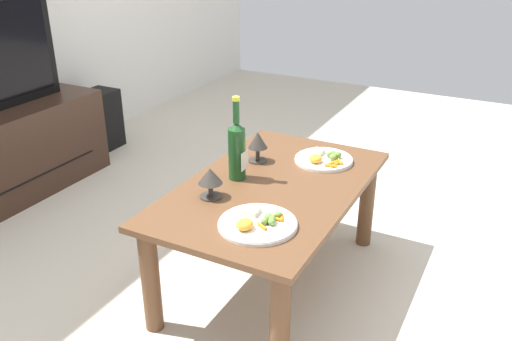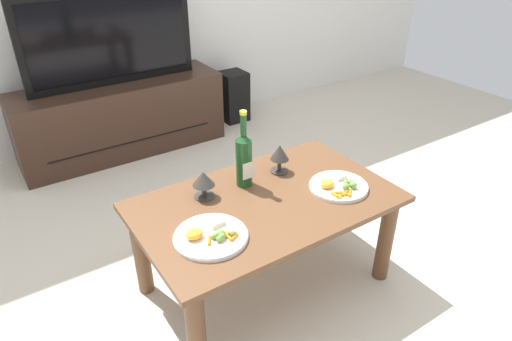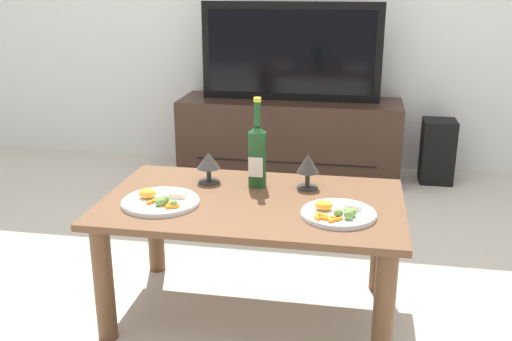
% 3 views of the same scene
% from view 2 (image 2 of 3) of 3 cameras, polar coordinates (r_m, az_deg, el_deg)
% --- Properties ---
extents(ground_plane, '(6.40, 6.40, 0.00)m').
position_cam_2_polar(ground_plane, '(2.19, 1.16, -13.81)').
color(ground_plane, beige).
extents(dining_table, '(1.09, 0.66, 0.46)m').
position_cam_2_polar(dining_table, '(1.95, 1.27, -5.83)').
color(dining_table, brown).
rests_on(dining_table, ground_plane).
extents(tv_stand, '(1.40, 0.43, 0.50)m').
position_cam_2_polar(tv_stand, '(3.33, -16.51, 6.40)').
color(tv_stand, '#382319').
rests_on(tv_stand, ground_plane).
extents(tv_screen, '(1.12, 0.05, 0.60)m').
position_cam_2_polar(tv_screen, '(3.16, -17.96, 15.52)').
color(tv_screen, black).
rests_on(tv_screen, tv_stand).
extents(floor_speaker, '(0.20, 0.20, 0.40)m').
position_cam_2_polar(floor_speaker, '(3.73, -2.86, 9.27)').
color(floor_speaker, black).
rests_on(floor_speaker, ground_plane).
extents(wine_bottle, '(0.07, 0.07, 0.35)m').
position_cam_2_polar(wine_bottle, '(1.94, -1.52, 1.63)').
color(wine_bottle, '#19471E').
rests_on(wine_bottle, dining_table).
extents(goblet_left, '(0.09, 0.09, 0.12)m').
position_cam_2_polar(goblet_left, '(1.89, -6.61, -1.22)').
color(goblet_left, '#38332D').
rests_on(goblet_left, dining_table).
extents(goblet_right, '(0.09, 0.09, 0.14)m').
position_cam_2_polar(goblet_right, '(2.06, 2.99, 2.09)').
color(goblet_right, '#38332D').
rests_on(goblet_right, dining_table).
extents(dinner_plate_left, '(0.28, 0.28, 0.05)m').
position_cam_2_polar(dinner_plate_left, '(1.69, -5.69, -8.12)').
color(dinner_plate_left, white).
rests_on(dinner_plate_left, dining_table).
extents(dinner_plate_right, '(0.26, 0.26, 0.05)m').
position_cam_2_polar(dinner_plate_right, '(2.00, 10.35, -1.90)').
color(dinner_plate_right, white).
rests_on(dinner_plate_right, dining_table).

